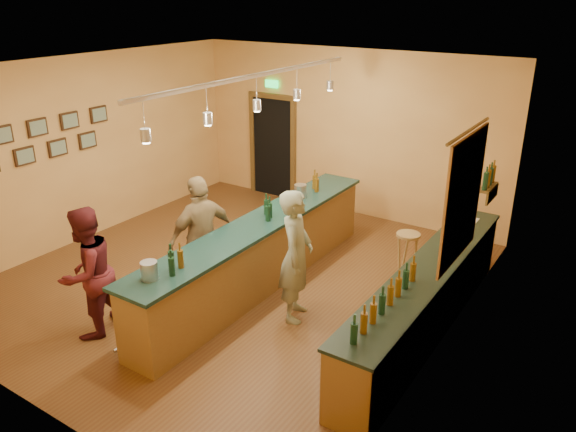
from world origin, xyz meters
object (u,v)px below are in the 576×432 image
Objects in this scene: bartender at (296,256)px; customer_b at (202,237)px; back_counter at (426,299)px; tasting_bar at (260,250)px; bar_stool at (408,242)px; customer_a at (87,273)px.

bartender is 1.01× the size of customer_b.
back_counter is 1.76m from bartender.
customer_b reaches higher than tasting_bar.
tasting_bar is at bearing 43.22° from bartender.
tasting_bar reaches higher than bar_stool.
tasting_bar reaches higher than back_counter.
bar_stool is at bearing -45.85° from bartender.
bartender is at bearing -114.02° from bar_stool.
back_counter is 0.89× the size of tasting_bar.
bar_stool is at bearing 149.26° from customer_b.
bar_stool is (2.83, 3.65, -0.26)m from customer_a.
customer_a reaches higher than tasting_bar.
bartender is (-1.60, -0.60, 0.43)m from back_counter.
bartender reaches higher than customer_b.
bartender is 2.67m from customer_a.
customer_a reaches higher than back_counter.
bartender is at bearing -24.95° from tasting_bar.
bartender is (0.91, -0.42, 0.31)m from tasting_bar.
customer_b is at bearing -131.03° from tasting_bar.
customer_b is at bearing -165.13° from back_counter.
customer_a reaches higher than bar_stool.
bartender is 2.44× the size of bar_stool.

